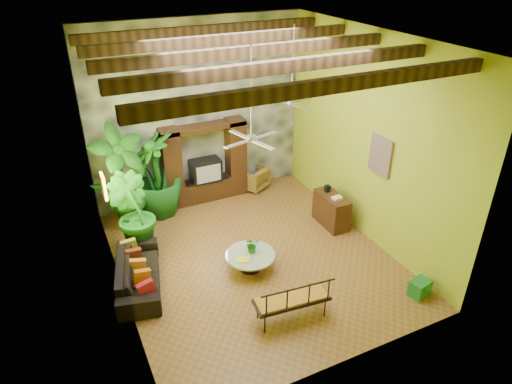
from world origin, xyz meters
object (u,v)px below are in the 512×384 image
ceiling_fan_front (251,129)px  coffee_table (250,259)px  wicker_armchair (253,178)px  tall_plant_b (133,214)px  iron_bench (294,299)px  sofa (138,273)px  green_bin (419,288)px  tall_plant_a (123,178)px  entertainment_center (205,168)px  ceiling_fan_back (292,95)px  side_console (331,210)px  tall_plant_c (156,174)px

ceiling_fan_front → coffee_table: 3.15m
wicker_armchair → tall_plant_b: 4.26m
wicker_armchair → iron_bench: 5.58m
sofa → green_bin: sofa is taller
wicker_armchair → tall_plant_a: 3.99m
sofa → green_bin: bearing=-105.7°
tall_plant_a → iron_bench: size_ratio=1.79×
entertainment_center → iron_bench: entertainment_center is taller
tall_plant_a → tall_plant_b: (-0.07, -1.16, -0.40)m
ceiling_fan_back → side_console: bearing=-42.5°
tall_plant_b → side_console: 5.02m
ceiling_fan_front → green_bin: 4.87m
ceiling_fan_front → wicker_armchair: bearing=64.2°
entertainment_center → tall_plant_c: tall_plant_c is taller
ceiling_fan_back → tall_plant_b: bearing=175.8°
ceiling_fan_front → iron_bench: 3.39m
coffee_table → iron_bench: 1.85m
ceiling_fan_back → iron_bench: 4.79m
side_console → iron_bench: bearing=-134.6°
sofa → iron_bench: bearing=-120.5°
tall_plant_a → side_console: tall_plant_a is taller
ceiling_fan_back → sofa: 5.35m
side_console → ceiling_fan_back: bearing=138.0°
tall_plant_a → tall_plant_b: 1.22m
ceiling_fan_front → side_console: (2.67, 0.81, -2.97)m
tall_plant_a → wicker_armchair: bearing=6.8°
iron_bench → side_console: size_ratio=1.43×
tall_plant_c → iron_bench: (1.28, -5.16, -0.64)m
sofa → wicker_armchair: 5.09m
iron_bench → green_bin: bearing=-4.9°
tall_plant_a → green_bin: tall_plant_a is taller
wicker_armchair → side_console: 2.87m
sofa → wicker_armchair: (4.15, 2.96, 0.01)m
ceiling_fan_front → ceiling_fan_back: 2.41m
entertainment_center → sofa: entertainment_center is taller
tall_plant_c → iron_bench: bearing=-76.1°
ceiling_fan_front → green_bin: (2.81, -2.33, -3.22)m
green_bin → coffee_table: bearing=140.5°
tall_plant_a → coffee_table: tall_plant_a is taller
sofa → green_bin: (5.26, -2.88, -0.15)m
tall_plant_c → coffee_table: (1.20, -3.33, -0.93)m
ceiling_fan_front → iron_bench: size_ratio=1.20×
sofa → side_console: bearing=-74.1°
tall_plant_b → tall_plant_c: 1.75m
tall_plant_c → coffee_table: tall_plant_c is taller
side_console → green_bin: 3.15m
wicker_armchair → green_bin: (1.11, -5.84, -0.16)m
wicker_armchair → coffee_table: wicker_armchair is taller
tall_plant_c → green_bin: bearing=-54.5°
entertainment_center → tall_plant_b: (-2.40, -1.64, 0.02)m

